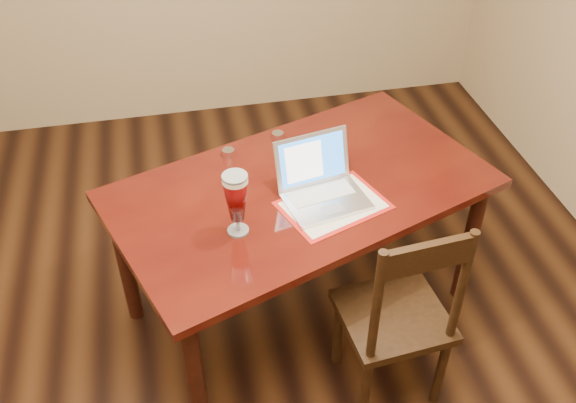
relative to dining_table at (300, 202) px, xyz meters
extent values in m
plane|color=black|center=(-0.37, -0.35, -0.73)|extent=(5.00, 5.00, 0.00)
cube|color=#461109|center=(0.01, 0.01, 0.07)|extent=(1.98, 1.53, 0.04)
cylinder|color=black|center=(-0.59, -0.64, -0.34)|extent=(0.08, 0.08, 0.78)
cylinder|color=black|center=(0.89, -0.10, -0.34)|extent=(0.08, 0.08, 0.78)
cylinder|color=black|center=(-0.87, 0.12, -0.34)|extent=(0.08, 0.08, 0.78)
cylinder|color=black|center=(0.61, 0.66, -0.34)|extent=(0.08, 0.08, 0.78)
cube|color=#AE1610|center=(0.12, -0.16, 0.09)|extent=(0.54, 0.47, 0.00)
cube|color=silver|center=(0.12, -0.16, 0.09)|extent=(0.49, 0.41, 0.00)
cube|color=silver|center=(0.09, -0.14, 0.10)|extent=(0.40, 0.32, 0.02)
cube|color=#B8B7BC|center=(0.08, -0.09, 0.11)|extent=(0.31, 0.17, 0.00)
cube|color=#B3B2B7|center=(0.10, -0.21, 0.11)|extent=(0.10, 0.08, 0.00)
cube|color=silver|center=(0.06, 0.01, 0.23)|extent=(0.37, 0.14, 0.24)
cube|color=blue|center=(0.06, 0.01, 0.23)|extent=(0.32, 0.12, 0.20)
cube|color=white|center=(0.01, 0.00, 0.23)|extent=(0.19, 0.08, 0.17)
cylinder|color=silver|center=(-0.33, -0.24, 0.09)|extent=(0.09, 0.09, 0.01)
cylinder|color=silver|center=(-0.33, -0.24, 0.13)|extent=(0.02, 0.02, 0.07)
cylinder|color=white|center=(-0.33, -0.24, 0.37)|extent=(0.11, 0.11, 0.02)
cylinder|color=silver|center=(-0.33, -0.24, 0.39)|extent=(0.11, 0.11, 0.01)
cylinder|color=silver|center=(-0.29, 0.32, 0.11)|extent=(0.06, 0.06, 0.04)
cylinder|color=silver|center=(-0.03, 0.41, 0.11)|extent=(0.06, 0.06, 0.04)
cube|color=black|center=(0.30, -0.55, -0.26)|extent=(0.49, 0.47, 0.04)
cylinder|color=black|center=(0.13, -0.74, -0.51)|extent=(0.04, 0.04, 0.45)
cylinder|color=black|center=(0.50, -0.71, -0.51)|extent=(0.04, 0.04, 0.45)
cylinder|color=black|center=(0.10, -0.40, -0.51)|extent=(0.04, 0.04, 0.45)
cylinder|color=black|center=(0.47, -0.37, -0.51)|extent=(0.04, 0.04, 0.45)
cylinder|color=black|center=(0.13, -0.74, 0.05)|extent=(0.04, 0.04, 0.59)
cylinder|color=black|center=(0.50, -0.71, 0.05)|extent=(0.04, 0.04, 0.59)
cube|color=black|center=(0.32, -0.73, 0.27)|extent=(0.37, 0.07, 0.13)
camera|label=1|loc=(-0.55, -2.29, 1.94)|focal=40.00mm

